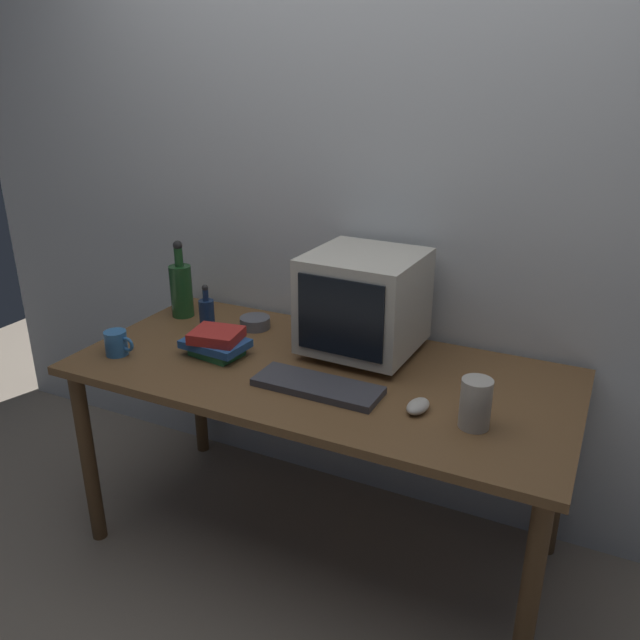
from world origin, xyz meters
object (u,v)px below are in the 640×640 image
(crt_monitor, at_px, (364,302))
(metal_canister, at_px, (476,404))
(book_stack, at_px, (216,342))
(mug, at_px, (117,343))
(computer_mouse, at_px, (418,406))
(cd_spindle, at_px, (255,323))
(bottle_tall, at_px, (181,288))
(bottle_short, at_px, (207,314))
(keyboard, at_px, (317,386))

(crt_monitor, xyz_separation_m, metal_canister, (0.49, -0.34, -0.12))
(book_stack, xyz_separation_m, mug, (-0.32, -0.15, -0.00))
(metal_canister, bearing_deg, crt_monitor, 145.00)
(crt_monitor, xyz_separation_m, computer_mouse, (0.31, -0.33, -0.17))
(computer_mouse, height_order, book_stack, book_stack)
(computer_mouse, relative_size, cd_spindle, 0.83)
(computer_mouse, distance_m, bottle_tall, 1.19)
(bottle_short, bearing_deg, keyboard, -22.76)
(mug, bearing_deg, bottle_tall, 93.91)
(bottle_short, relative_size, metal_canister, 1.27)
(crt_monitor, distance_m, computer_mouse, 0.49)
(keyboard, relative_size, book_stack, 1.77)
(keyboard, xyz_separation_m, cd_spindle, (-0.46, 0.36, 0.01))
(keyboard, bearing_deg, book_stack, 170.63)
(keyboard, bearing_deg, bottle_tall, 157.18)
(crt_monitor, bearing_deg, computer_mouse, -46.17)
(crt_monitor, xyz_separation_m, bottle_short, (-0.63, -0.08, -0.12))
(computer_mouse, bearing_deg, bottle_tall, 170.43)
(crt_monitor, relative_size, bottle_tall, 1.25)
(crt_monitor, bearing_deg, metal_canister, -35.00)
(bottle_tall, distance_m, bottle_short, 0.22)
(metal_canister, bearing_deg, book_stack, 174.88)
(crt_monitor, height_order, computer_mouse, crt_monitor)
(crt_monitor, bearing_deg, book_stack, -151.14)
(book_stack, xyz_separation_m, cd_spindle, (-0.01, 0.28, -0.03))
(crt_monitor, distance_m, cd_spindle, 0.51)
(crt_monitor, height_order, keyboard, crt_monitor)
(computer_mouse, distance_m, metal_canister, 0.18)
(mug, relative_size, metal_canister, 0.80)
(bottle_tall, bearing_deg, metal_canister, -15.15)
(cd_spindle, bearing_deg, computer_mouse, -24.25)
(mug, height_order, cd_spindle, mug)
(bottle_short, distance_m, mug, 0.37)
(computer_mouse, height_order, bottle_tall, bottle_tall)
(computer_mouse, xyz_separation_m, mug, (-1.10, -0.08, 0.03))
(keyboard, height_order, book_stack, book_stack)
(bottle_tall, height_order, book_stack, bottle_tall)
(keyboard, xyz_separation_m, book_stack, (-0.44, 0.08, 0.04))
(crt_monitor, xyz_separation_m, bottle_tall, (-0.82, 0.01, -0.07))
(bottle_short, bearing_deg, crt_monitor, 7.15)
(book_stack, height_order, mug, book_stack)
(keyboard, xyz_separation_m, metal_canister, (0.51, -0.01, 0.06))
(bottle_short, relative_size, cd_spindle, 1.59)
(cd_spindle, bearing_deg, bottle_tall, -177.40)
(bottle_tall, bearing_deg, mug, -86.09)
(bottle_tall, height_order, cd_spindle, bottle_tall)
(mug, xyz_separation_m, metal_canister, (1.27, 0.07, 0.03))
(bottle_tall, bearing_deg, bottle_short, -25.74)
(keyboard, bearing_deg, cd_spindle, 142.19)
(computer_mouse, bearing_deg, cd_spindle, 162.92)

